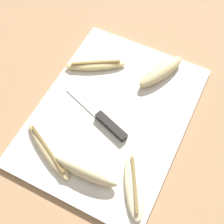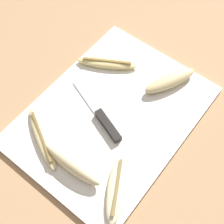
% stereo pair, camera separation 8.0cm
% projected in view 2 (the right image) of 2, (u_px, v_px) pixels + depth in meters
% --- Properties ---
extents(ground_plane, '(4.00, 4.00, 0.00)m').
position_uv_depth(ground_plane, '(112.00, 116.00, 0.82)').
color(ground_plane, tan).
extents(cutting_board, '(0.50, 0.37, 0.01)m').
position_uv_depth(cutting_board, '(112.00, 115.00, 0.81)').
color(cutting_board, white).
rests_on(cutting_board, ground_plane).
extents(knife, '(0.09, 0.21, 0.02)m').
position_uv_depth(knife, '(104.00, 120.00, 0.79)').
color(knife, black).
rests_on(knife, cutting_board).
extents(banana_mellow_near, '(0.16, 0.10, 0.03)m').
position_uv_depth(banana_mellow_near, '(170.00, 81.00, 0.84)').
color(banana_mellow_near, beige).
rests_on(banana_mellow_near, cutting_board).
extents(banana_ripe_center, '(0.11, 0.18, 0.02)m').
position_uv_depth(banana_ripe_center, '(42.00, 138.00, 0.76)').
color(banana_ripe_center, beige).
rests_on(banana_ripe_center, cutting_board).
extents(banana_golden_short, '(0.12, 0.17, 0.02)m').
position_uv_depth(banana_golden_short, '(107.00, 63.00, 0.88)').
color(banana_golden_short, '#EDD689').
rests_on(banana_golden_short, cutting_board).
extents(banana_bright_far, '(0.16, 0.12, 0.02)m').
position_uv_depth(banana_bright_far, '(117.00, 188.00, 0.70)').
color(banana_bright_far, beige).
rests_on(banana_bright_far, cutting_board).
extents(banana_cream_curved, '(0.04, 0.16, 0.04)m').
position_uv_depth(banana_cream_curved, '(73.00, 165.00, 0.72)').
color(banana_cream_curved, beige).
rests_on(banana_cream_curved, cutting_board).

